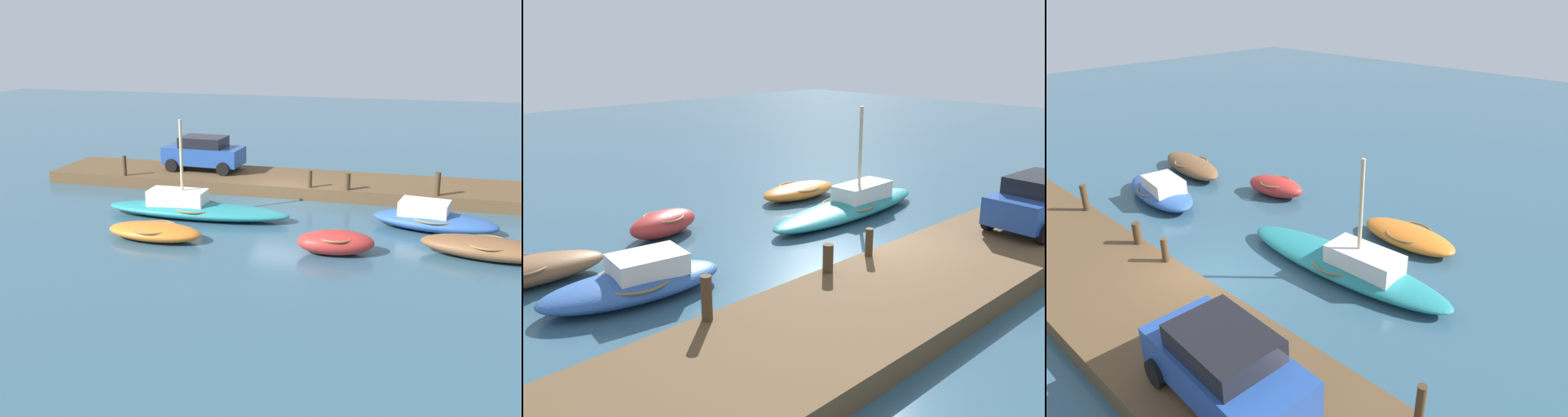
% 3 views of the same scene
% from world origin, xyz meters
% --- Properties ---
extents(ground_plane, '(84.00, 84.00, 0.00)m').
position_xyz_m(ground_plane, '(0.00, 0.00, 0.00)').
color(ground_plane, '#33566B').
extents(dock_platform, '(23.33, 3.93, 0.55)m').
position_xyz_m(dock_platform, '(0.00, -2.40, 0.27)').
color(dock_platform, brown).
rests_on(dock_platform, ground_plane).
extents(dinghy_red, '(2.79, 1.73, 0.81)m').
position_xyz_m(dinghy_red, '(-3.35, 6.00, 0.42)').
color(dinghy_red, '#B72D28').
rests_on(dinghy_red, ground_plane).
extents(sailboat_teal, '(7.56, 2.07, 3.91)m').
position_xyz_m(sailboat_teal, '(2.76, 3.21, 0.38)').
color(sailboat_teal, teal).
rests_on(sailboat_teal, ground_plane).
extents(rowboat_orange, '(3.57, 1.67, 0.60)m').
position_xyz_m(rowboat_orange, '(3.13, 6.21, 0.31)').
color(rowboat_orange, orange).
rests_on(rowboat_orange, ground_plane).
extents(motorboat_blue, '(4.87, 2.52, 1.08)m').
position_xyz_m(motorboat_blue, '(-6.48, 2.40, 0.42)').
color(motorboat_blue, '#2D569E').
rests_on(motorboat_blue, ground_plane).
extents(mooring_post_west, '(0.23, 0.23, 0.99)m').
position_xyz_m(mooring_post_west, '(-6.57, -0.68, 1.05)').
color(mooring_post_west, '#47331E').
rests_on(mooring_post_west, dock_platform).
extents(mooring_post_mid_west, '(0.27, 0.27, 0.73)m').
position_xyz_m(mooring_post_mid_west, '(-2.81, -0.68, 0.92)').
color(mooring_post_mid_west, '#47331E').
rests_on(mooring_post_mid_west, dock_platform).
extents(mooring_post_mid_east, '(0.21, 0.21, 0.77)m').
position_xyz_m(mooring_post_mid_east, '(-1.16, -0.68, 0.93)').
color(mooring_post_mid_east, '#47331E').
rests_on(mooring_post_mid_east, dock_platform).
extents(mooring_post_east, '(0.19, 0.19, 0.95)m').
position_xyz_m(mooring_post_east, '(7.73, -0.68, 1.03)').
color(mooring_post_east, '#47331E').
rests_on(mooring_post_east, dock_platform).
extents(parked_car, '(3.89, 2.10, 1.66)m').
position_xyz_m(parked_car, '(4.52, -2.79, 1.41)').
color(parked_car, '#234793').
rests_on(parked_car, dock_platform).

